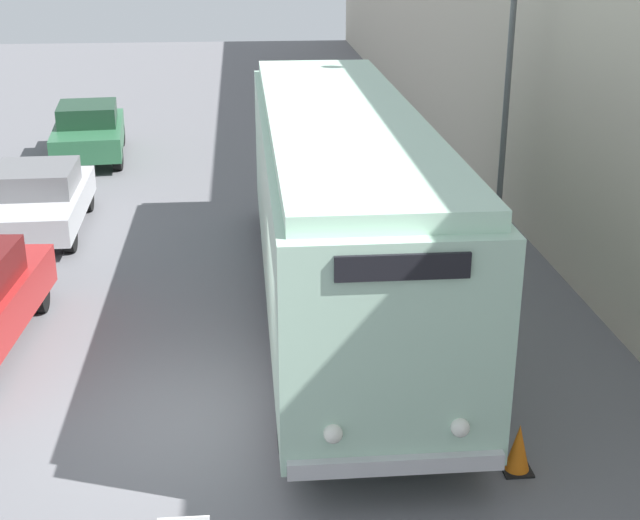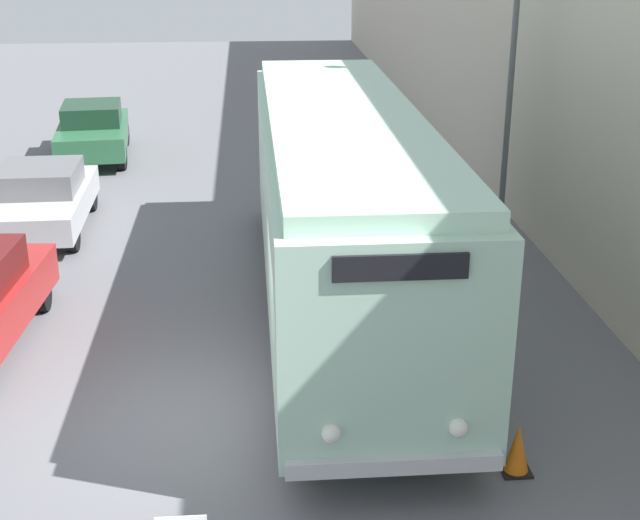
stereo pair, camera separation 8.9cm
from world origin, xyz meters
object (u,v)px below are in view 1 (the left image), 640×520
(vintage_bus, at_px, (341,201))
(parked_car_mid, at_px, (37,199))
(streetlamp, at_px, (514,3))
(parked_car_far, at_px, (89,131))
(traffic_cone, at_px, (518,448))

(vintage_bus, distance_m, parked_car_mid, 7.79)
(vintage_bus, relative_size, streetlamp, 1.48)
(vintage_bus, height_order, parked_car_far, vintage_bus)
(parked_car_far, bearing_deg, vintage_bus, -67.51)
(streetlamp, distance_m, parked_car_far, 12.99)
(parked_car_mid, bearing_deg, streetlamp, -10.54)
(parked_car_mid, bearing_deg, vintage_bus, -39.68)
(streetlamp, relative_size, parked_car_far, 1.77)
(streetlamp, bearing_deg, traffic_cone, -103.89)
(vintage_bus, distance_m, traffic_cone, 5.48)
(parked_car_mid, xyz_separation_m, parked_car_far, (0.16, 6.28, 0.06))
(streetlamp, distance_m, parked_car_mid, 10.63)
(traffic_cone, bearing_deg, vintage_bus, 108.22)
(traffic_cone, bearing_deg, parked_car_far, 115.11)
(parked_car_mid, bearing_deg, parked_car_far, 87.24)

